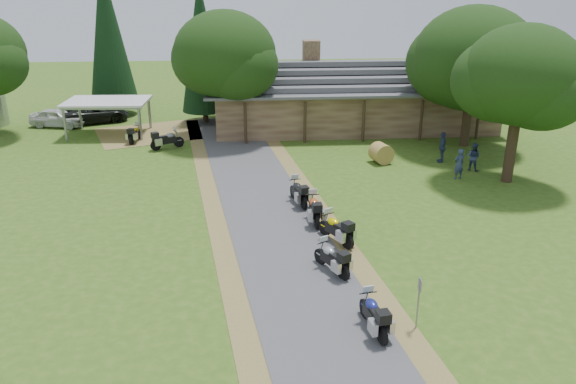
{
  "coord_description": "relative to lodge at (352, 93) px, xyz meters",
  "views": [
    {
      "loc": [
        -1.94,
        -17.21,
        10.68
      ],
      "look_at": [
        -0.16,
        6.15,
        1.6
      ],
      "focal_mm": 35.0,
      "sensor_mm": 36.0,
      "label": 1
    }
  ],
  "objects": [
    {
      "name": "ground",
      "position": [
        -6.0,
        -24.0,
        -2.45
      ],
      "size": [
        120.0,
        120.0,
        0.0
      ],
      "primitive_type": "plane",
      "color": "#365618",
      "rests_on": "ground"
    },
    {
      "name": "driveway",
      "position": [
        -6.5,
        -20.0,
        -2.45
      ],
      "size": [
        51.95,
        51.95,
        0.0
      ],
      "primitive_type": "plane",
      "rotation": [
        0.0,
        0.0,
        0.14
      ],
      "color": "#464648",
      "rests_on": "ground"
    },
    {
      "name": "lodge",
      "position": [
        0.0,
        0.0,
        0.0
      ],
      "size": [
        21.4,
        9.4,
        4.9
      ],
      "primitive_type": null,
      "color": "brown",
      "rests_on": "ground"
    },
    {
      "name": "carport",
      "position": [
        -17.69,
        -1.28,
        -1.22
      ],
      "size": [
        5.84,
        4.04,
        2.46
      ],
      "primitive_type": null,
      "rotation": [
        0.0,
        0.0,
        -0.05
      ],
      "color": "silver",
      "rests_on": "ground"
    },
    {
      "name": "car_white_sedan",
      "position": [
        -22.06,
        1.21,
        -1.58
      ],
      "size": [
        3.3,
        5.56,
        1.73
      ],
      "primitive_type": "imported",
      "rotation": [
        0.0,
        0.0,
        1.35
      ],
      "color": "silver",
      "rests_on": "ground"
    },
    {
      "name": "car_dark_suv",
      "position": [
        -19.64,
        2.33,
        -1.38
      ],
      "size": [
        4.38,
        6.06,
        2.13
      ],
      "primitive_type": "imported",
      "rotation": [
        0.0,
        0.0,
        1.98
      ],
      "color": "black",
      "rests_on": "ground"
    },
    {
      "name": "motorcycle_row_a",
      "position": [
        -4.06,
        -26.22,
        -1.8
      ],
      "size": [
        0.91,
        1.97,
        1.3
      ],
      "primitive_type": null,
      "rotation": [
        0.0,
        0.0,
        1.73
      ],
      "color": "navy",
      "rests_on": "ground"
    },
    {
      "name": "motorcycle_row_b",
      "position": [
        -4.83,
        -22.33,
        -1.81
      ],
      "size": [
        1.42,
        1.93,
        1.27
      ],
      "primitive_type": null,
      "rotation": [
        0.0,
        0.0,
        2.07
      ],
      "color": "#98999F",
      "rests_on": "ground"
    },
    {
      "name": "motorcycle_row_c",
      "position": [
        -4.26,
        -19.78,
        -1.77
      ],
      "size": [
        1.53,
        2.04,
        1.35
      ],
      "primitive_type": null,
      "rotation": [
        0.0,
        0.0,
        2.09
      ],
      "color": "#E8D800",
      "rests_on": "ground"
    },
    {
      "name": "motorcycle_row_d",
      "position": [
        -4.92,
        -17.6,
        -1.76
      ],
      "size": [
        0.72,
        2.03,
        1.38
      ],
      "primitive_type": null,
      "rotation": [
        0.0,
        0.0,
        1.6
      ],
      "color": "#D75726",
      "rests_on": "ground"
    },
    {
      "name": "motorcycle_row_e",
      "position": [
        -5.45,
        -15.37,
        -1.78
      ],
      "size": [
        1.1,
        2.06,
        1.35
      ],
      "primitive_type": null,
      "rotation": [
        0.0,
        0.0,
        1.82
      ],
      "color": "black",
      "rests_on": "ground"
    },
    {
      "name": "motorcycle_carport_a",
      "position": [
        -15.53,
        -3.39,
        -1.83
      ],
      "size": [
        0.96,
        1.9,
        1.24
      ],
      "primitive_type": null,
      "rotation": [
        0.0,
        0.0,
        1.36
      ],
      "color": "gold",
      "rests_on": "ground"
    },
    {
      "name": "motorcycle_carport_b",
      "position": [
        -13.15,
        -5.24,
        -1.77
      ],
      "size": [
        2.08,
        1.48,
        1.37
      ],
      "primitive_type": null,
      "rotation": [
        0.0,
        0.0,
        0.46
      ],
      "color": "gray",
      "rests_on": "ground"
    },
    {
      "name": "person_a",
      "position": [
        3.8,
        -12.41,
        -1.42
      ],
      "size": [
        0.69,
        0.59,
        2.06
      ],
      "primitive_type": "imported",
      "rotation": [
        0.0,
        0.0,
        3.48
      ],
      "color": "navy",
      "rests_on": "ground"
    },
    {
      "name": "person_b",
      "position": [
        5.16,
        -11.03,
        -1.47
      ],
      "size": [
        0.68,
        0.66,
        1.96
      ],
      "primitive_type": "imported",
      "rotation": [
        0.0,
        0.0,
        2.45
      ],
      "color": "navy",
      "rests_on": "ground"
    },
    {
      "name": "person_c",
      "position": [
        3.87,
        -9.35,
        -1.35
      ],
      "size": [
        0.55,
        0.69,
        2.2
      ],
      "primitive_type": "imported",
      "rotation": [
        0.0,
        0.0,
        4.55
      ],
      "color": "navy",
      "rests_on": "ground"
    },
    {
      "name": "hay_bale",
      "position": [
        0.16,
        -9.21,
        -1.85
      ],
      "size": [
        1.45,
        1.38,
        1.21
      ],
      "primitive_type": "cylinder",
      "rotation": [
        1.57,
        0.0,
        0.26
      ],
      "color": "olive",
      "rests_on": "ground"
    },
    {
      "name": "sign_post",
      "position": [
        -2.65,
        -26.23,
        -1.53
      ],
      "size": [
        0.33,
        0.05,
        1.83
      ],
      "primitive_type": null,
      "color": "gray",
      "rests_on": "ground"
    },
    {
      "name": "oak_lodge_left",
      "position": [
        -9.26,
        -2.91,
        2.18
      ],
      "size": [
        6.86,
        6.86,
        9.26
      ],
      "primitive_type": null,
      "color": "black",
      "rests_on": "ground"
    },
    {
      "name": "oak_lodge_right",
      "position": [
        6.58,
        -6.0,
        2.17
      ],
      "size": [
        7.8,
        7.8,
        9.23
      ],
      "primitive_type": null,
      "color": "black",
      "rests_on": "ground"
    },
    {
      "name": "oak_driveway",
      "position": [
        6.37,
        -12.99,
        2.27
      ],
      "size": [
        6.19,
        6.19,
        9.45
      ],
      "primitive_type": null,
      "color": "black",
      "rests_on": "ground"
    },
    {
      "name": "cedar_near",
      "position": [
        -11.09,
        1.91,
        2.92
      ],
      "size": [
        3.45,
        3.45,
        10.74
      ],
      "primitive_type": "cone",
      "color": "black",
      "rests_on": "ground"
    },
    {
      "name": "cedar_far",
      "position": [
        -18.53,
        4.96,
        3.57
      ],
      "size": [
        3.78,
        3.78,
        12.04
      ],
      "primitive_type": "cone",
      "color": "black",
      "rests_on": "ground"
    }
  ]
}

